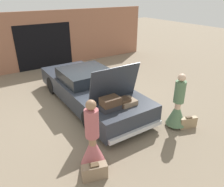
# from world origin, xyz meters

# --- Properties ---
(ground_plane) EXTENTS (40.00, 40.00, 0.00)m
(ground_plane) POSITION_xyz_m (0.00, 0.00, 0.00)
(ground_plane) COLOR #7F705B
(garage_wall_back) EXTENTS (12.00, 0.14, 2.80)m
(garage_wall_back) POSITION_xyz_m (0.00, 4.87, 1.39)
(garage_wall_back) COLOR #9E664C
(garage_wall_back) RESTS_ON ground_plane
(car) EXTENTS (1.88, 5.18, 1.82)m
(car) POSITION_xyz_m (-0.00, -0.00, 0.56)
(car) COLOR #2D333D
(car) RESTS_ON ground_plane
(person_left) EXTENTS (0.58, 0.58, 1.70)m
(person_left) POSITION_xyz_m (-1.41, -2.78, 0.61)
(person_left) COLOR #997051
(person_left) RESTS_ON ground_plane
(person_right) EXTENTS (0.57, 0.57, 1.65)m
(person_right) POSITION_xyz_m (1.41, -2.68, 0.59)
(person_right) COLOR beige
(person_right) RESTS_ON ground_plane
(suitcase_beside_left_person) EXTENTS (0.58, 0.35, 0.38)m
(suitcase_beside_left_person) POSITION_xyz_m (-1.57, -3.12, 0.18)
(suitcase_beside_left_person) COLOR #8C7259
(suitcase_beside_left_person) RESTS_ON ground_plane
(suitcase_beside_right_person) EXTENTS (0.54, 0.29, 0.37)m
(suitcase_beside_right_person) POSITION_xyz_m (1.65, -2.94, 0.17)
(suitcase_beside_right_person) COLOR #9E8460
(suitcase_beside_right_person) RESTS_ON ground_plane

